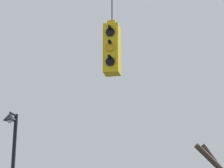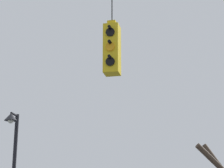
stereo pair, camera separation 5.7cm
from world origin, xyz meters
The scene contains 2 objects.
traffic_light_near_right_pole centered at (-0.73, -0.23, 5.21)m, with size 0.34×0.46×2.24m.
street_lamp centered at (-4.79, 3.61, 3.32)m, with size 0.41×0.71×4.80m.
Camera 1 is at (1.19, -9.06, 1.69)m, focal length 70.00 mm.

